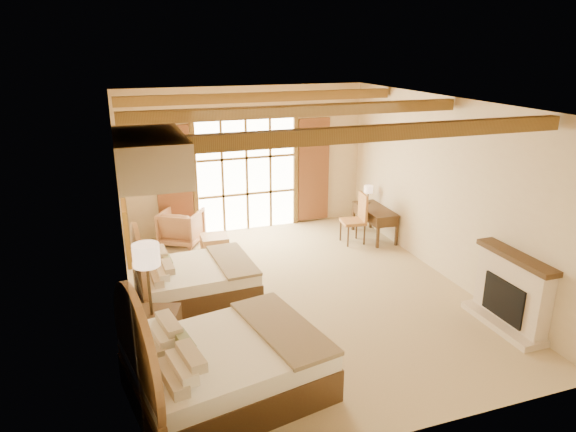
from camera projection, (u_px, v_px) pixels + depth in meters
name	position (u px, v px, depth m)	size (l,w,h in m)	color
floor	(299.00, 293.00, 8.76)	(7.00, 7.00, 0.00)	tan
wall_back	(246.00, 160.00, 11.39)	(5.50, 5.50, 0.00)	beige
wall_left	(122.00, 222.00, 7.41)	(7.00, 7.00, 0.00)	beige
wall_right	(445.00, 189.00, 9.10)	(7.00, 7.00, 0.00)	beige
ceiling	(301.00, 103.00, 7.74)	(7.00, 7.00, 0.00)	#B17A38
ceiling_beams	(301.00, 111.00, 7.78)	(5.39, 4.60, 0.18)	brown
french_doors	(247.00, 176.00, 11.45)	(3.95, 0.08, 2.60)	white
fireplace	(510.00, 295.00, 7.61)	(0.46, 1.40, 1.16)	beige
painting	(126.00, 229.00, 6.70)	(0.06, 0.95, 0.75)	gold
canopy_valance	(150.00, 156.00, 5.29)	(0.70, 1.40, 0.45)	#C6B19A
bed_near	(214.00, 364.00, 6.08)	(2.52, 2.07, 1.46)	#42311A
bed_far	(187.00, 278.00, 8.45)	(1.96, 1.52, 1.24)	#42311A
nightstand	(160.00, 333.00, 6.95)	(0.54, 0.54, 0.64)	#42311A
floor_lamp	(147.00, 262.00, 6.55)	(0.35, 0.35, 1.64)	#362817
armchair	(181.00, 227.00, 10.83)	(0.79, 0.82, 0.74)	#AF7751
ottoman	(215.00, 245.00, 10.36)	(0.52, 0.52, 0.38)	#A37547
desk	(374.00, 222.00, 11.18)	(0.56, 1.25, 0.67)	#42311A
desk_chair	(354.00, 228.00, 10.90)	(0.53, 0.53, 1.08)	#B0803B
desk_lamp	(368.00, 190.00, 11.36)	(0.20, 0.20, 0.40)	#362817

